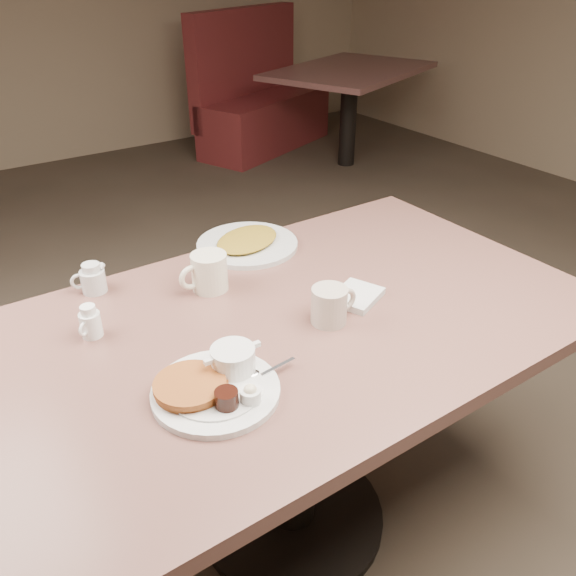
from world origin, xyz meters
TOP-DOWN VIEW (x-y plane):
  - room at (0.00, 0.00)m, footprint 7.04×8.04m
  - diner_table at (0.00, 0.00)m, footprint 1.50×0.90m
  - main_plate at (-0.29, -0.14)m, footprint 0.32×0.27m
  - coffee_mug_near at (0.06, -0.07)m, footprint 0.12×0.09m
  - napkin at (0.18, -0.03)m, footprint 0.16×0.15m
  - coffee_mug_far at (-0.11, 0.23)m, footprint 0.13×0.09m
  - creamer_left at (-0.43, 0.19)m, footprint 0.07×0.06m
  - creamer_right at (-0.36, 0.39)m, footprint 0.09×0.08m
  - hash_plate at (0.10, 0.39)m, footprint 0.40×0.40m
  - booth_back_right at (2.03, 3.30)m, footprint 1.76×1.89m

SIDE VIEW (x-z plane):
  - booth_back_right at x=2.03m, z-range -0.15..0.97m
  - diner_table at x=0.00m, z-range 0.21..0.96m
  - napkin at x=0.18m, z-range 0.75..0.77m
  - hash_plate at x=0.10m, z-range 0.75..0.78m
  - main_plate at x=-0.29m, z-range 0.74..0.81m
  - creamer_right at x=-0.36m, z-range 0.75..0.83m
  - creamer_left at x=-0.43m, z-range 0.75..0.83m
  - coffee_mug_near at x=0.06m, z-range 0.75..0.84m
  - coffee_mug_far at x=-0.11m, z-range 0.75..0.85m
  - room at x=0.00m, z-range -0.02..2.82m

